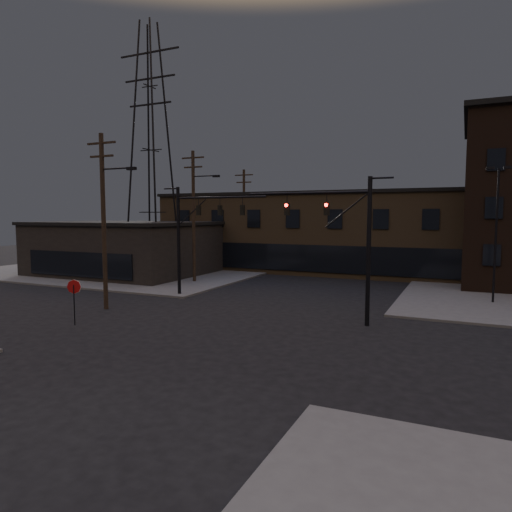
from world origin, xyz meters
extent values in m
plane|color=black|center=(0.00, 0.00, 0.00)|extent=(140.00, 140.00, 0.00)
cube|color=#474744|center=(-22.00, 22.00, 0.07)|extent=(30.00, 30.00, 0.15)
cube|color=#4F3F2A|center=(0.00, 28.00, 4.00)|extent=(40.00, 12.00, 8.00)
cube|color=black|center=(-20.00, 16.00, 2.50)|extent=(16.00, 12.00, 5.00)
cylinder|color=black|center=(6.50, 4.50, 4.00)|extent=(0.24, 0.24, 8.00)
cylinder|color=black|center=(3.00, 4.50, 7.20)|extent=(7.00, 0.14, 0.14)
cube|color=#FF140C|center=(4.17, 4.50, 6.30)|extent=(0.28, 0.22, 0.70)
cube|color=#FF140C|center=(1.83, 4.50, 6.30)|extent=(0.28, 0.22, 0.70)
cylinder|color=black|center=(-8.00, 8.00, 4.00)|extent=(0.24, 0.24, 8.00)
cylinder|color=black|center=(-4.50, 8.00, 7.20)|extent=(7.00, 0.14, 0.14)
cube|color=black|center=(-6.25, 8.00, 6.30)|extent=(0.28, 0.22, 0.70)
cube|color=black|center=(-4.50, 8.00, 6.30)|extent=(0.28, 0.22, 0.70)
cube|color=black|center=(-2.75, 8.00, 6.30)|extent=(0.28, 0.22, 0.70)
cylinder|color=black|center=(-8.00, -2.00, 1.10)|extent=(0.06, 0.06, 2.20)
cylinder|color=maroon|center=(-8.00, -1.98, 2.10)|extent=(0.72, 0.33, 0.76)
cylinder|color=black|center=(-9.50, 2.00, 5.50)|extent=(0.28, 0.28, 11.00)
cube|color=black|center=(-9.50, 2.00, 10.40)|extent=(2.20, 0.12, 0.12)
cube|color=black|center=(-9.50, 2.00, 9.60)|extent=(1.80, 0.12, 0.12)
cube|color=black|center=(-7.20, 2.00, 8.75)|extent=(0.60, 0.25, 0.18)
cylinder|color=black|center=(-10.50, 14.00, 5.75)|extent=(0.28, 0.28, 11.50)
cube|color=black|center=(-10.50, 14.00, 10.90)|extent=(2.20, 0.12, 0.12)
cube|color=black|center=(-10.50, 14.00, 10.10)|extent=(1.80, 0.12, 0.12)
cube|color=black|center=(-8.20, 14.00, 9.25)|extent=(0.60, 0.25, 0.18)
cylinder|color=black|center=(-11.50, 26.00, 5.50)|extent=(0.28, 0.28, 11.00)
cube|color=black|center=(-11.50, 26.00, 10.40)|extent=(2.20, 0.12, 0.12)
cube|color=black|center=(-11.50, 26.00, 9.60)|extent=(1.80, 0.12, 0.12)
cylinder|color=black|center=(13.00, 14.00, 4.50)|extent=(0.14, 0.14, 9.00)
cube|color=black|center=(12.50, 14.00, 9.05)|extent=(0.50, 0.28, 0.18)
cube|color=black|center=(13.50, 14.00, 9.05)|extent=(0.50, 0.28, 0.18)
imported|color=black|center=(13.92, 21.49, 0.94)|extent=(4.97, 3.00, 1.58)
imported|color=black|center=(-1.52, 25.40, 0.74)|extent=(1.72, 4.54, 1.48)
camera|label=1|loc=(11.17, -20.03, 5.98)|focal=32.00mm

